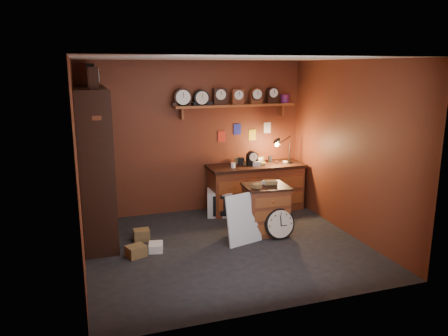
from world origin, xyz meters
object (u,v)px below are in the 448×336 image
low_cabinet (266,207)px  workbench (256,185)px  big_round_clock (280,224)px  shelving_unit (93,159)px

low_cabinet → workbench: bearing=79.2°
big_round_clock → workbench: bearing=82.7°
workbench → low_cabinet: size_ratio=2.03×
workbench → low_cabinet: bearing=-104.3°
workbench → big_round_clock: size_ratio=3.64×
low_cabinet → big_round_clock: 0.36m
workbench → low_cabinet: workbench is taller
shelving_unit → low_cabinet: (2.55, -0.63, -0.83)m
shelving_unit → low_cabinet: size_ratio=2.97×
shelving_unit → big_round_clock: shelving_unit is taller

